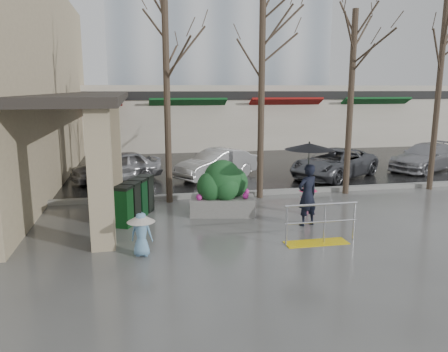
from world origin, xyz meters
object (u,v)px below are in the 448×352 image
object	(u,v)px
handrail	(319,229)
car_c	(334,163)
tree_west	(166,48)
news_boxes	(135,200)
tree_midwest	(262,45)
woman	(308,175)
car_a	(116,166)
car_b	(217,164)
tree_mideast	(353,58)
child_blue	(141,229)
car_d	(426,157)
child_pink	(308,196)
planter	(223,188)
tree_east	(443,44)

from	to	relation	value
handrail	car_c	size ratio (longest dim) A/B	0.42
tree_west	news_boxes	size ratio (longest dim) A/B	3.27
tree_midwest	woman	xyz separation A→B (m)	(0.42, -3.35, -3.79)
car_a	car_c	bearing A→B (deg)	63.02
news_boxes	handrail	bearing A→B (deg)	-10.87
car_a	car_b	distance (m)	4.21
tree_mideast	tree_west	bearing A→B (deg)	-180.00
handrail	car_b	distance (m)	8.48
handrail	child_blue	xyz separation A→B (m)	(-4.36, 0.01, 0.26)
car_b	tree_mideast	bearing A→B (deg)	15.88
woman	car_c	xyz separation A→B (m)	(3.71, 6.11, -0.81)
woman	car_d	world-z (taller)	woman
child_pink	news_boxes	world-z (taller)	news_boxes
tree_midwest	child_pink	xyz separation A→B (m)	(0.88, -2.27, -4.66)
woman	car_a	bearing A→B (deg)	-72.00
child_pink	car_c	xyz separation A→B (m)	(3.24, 5.02, 0.06)
planter	woman	bearing A→B (deg)	-36.30
planter	tree_midwest	bearing A→B (deg)	46.58
handrail	tree_mideast	bearing A→B (deg)	56.81
tree_west	woman	size ratio (longest dim) A/B	2.85
tree_midwest	car_d	distance (m)	10.88
tree_west	tree_midwest	world-z (taller)	tree_midwest
planter	news_boxes	world-z (taller)	planter
planter	news_boxes	distance (m)	2.66
tree_midwest	tree_mideast	world-z (taller)	tree_midwest
tree_mideast	tree_east	world-z (taller)	tree_east
handrail	tree_west	bearing A→B (deg)	124.99
car_d	car_b	bearing A→B (deg)	-116.03
tree_mideast	car_d	size ratio (longest dim) A/B	1.50
handrail	car_c	distance (m)	8.54
woman	car_b	world-z (taller)	woman
woman	car_c	bearing A→B (deg)	-140.72
tree_east	planter	bearing A→B (deg)	-168.07
car_c	car_b	bearing A→B (deg)	-132.88
child_blue	car_b	bearing A→B (deg)	-95.96
tree_west	tree_east	distance (m)	10.00
car_b	car_d	bearing A→B (deg)	56.51
child_blue	car_d	size ratio (longest dim) A/B	0.24
child_blue	car_a	size ratio (longest dim) A/B	0.28
car_a	tree_east	bearing A→B (deg)	51.83
tree_midwest	planter	world-z (taller)	tree_midwest
tree_east	car_a	bearing A→B (deg)	162.10
tree_west	woman	world-z (taller)	tree_west
tree_mideast	car_a	size ratio (longest dim) A/B	1.76
tree_west	car_a	world-z (taller)	tree_west
child_blue	woman	bearing A→B (deg)	-147.14
handrail	tree_west	world-z (taller)	tree_west
child_blue	planter	distance (m)	3.90
car_b	car_c	world-z (taller)	same
tree_mideast	planter	size ratio (longest dim) A/B	3.11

